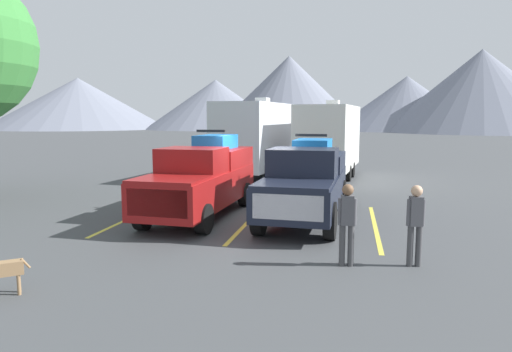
% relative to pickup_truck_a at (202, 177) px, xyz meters
% --- Properties ---
extents(ground_plane, '(240.00, 240.00, 0.00)m').
position_rel_pickup_truck_a_xyz_m(ground_plane, '(1.59, 0.27, -1.18)').
color(ground_plane, '#3F4244').
extents(pickup_truck_a, '(2.26, 5.82, 2.63)m').
position_rel_pickup_truck_a_xyz_m(pickup_truck_a, '(0.00, 0.00, 0.00)').
color(pickup_truck_a, maroon).
rests_on(pickup_truck_a, ground).
extents(pickup_truck_b, '(2.34, 5.95, 2.51)m').
position_rel_pickup_truck_a_xyz_m(pickup_truck_b, '(3.21, 0.13, -0.00)').
color(pickup_truck_b, black).
rests_on(pickup_truck_b, ground).
extents(lot_stripe_a, '(0.12, 5.50, 0.01)m').
position_rel_pickup_truck_a_xyz_m(lot_stripe_a, '(-2.01, -0.48, -1.18)').
color(lot_stripe_a, gold).
rests_on(lot_stripe_a, ground).
extents(lot_stripe_b, '(0.12, 5.50, 0.01)m').
position_rel_pickup_truck_a_xyz_m(lot_stripe_b, '(1.59, -0.48, -1.18)').
color(lot_stripe_b, gold).
rests_on(lot_stripe_b, ground).
extents(lot_stripe_c, '(0.12, 5.50, 0.01)m').
position_rel_pickup_truck_a_xyz_m(lot_stripe_c, '(5.19, -0.48, -1.18)').
color(lot_stripe_c, gold).
rests_on(lot_stripe_c, ground).
extents(camper_trailer_a, '(3.17, 8.02, 4.00)m').
position_rel_pickup_truck_a_xyz_m(camper_trailer_a, '(-0.13, 9.18, 0.92)').
color(camper_trailer_a, silver).
rests_on(camper_trailer_a, ground).
extents(camper_trailer_b, '(3.04, 7.66, 3.86)m').
position_rel_pickup_truck_a_xyz_m(camper_trailer_b, '(3.46, 9.44, 0.85)').
color(camper_trailer_b, silver).
rests_on(camper_trailer_b, ground).
extents(person_a, '(0.37, 0.23, 1.70)m').
position_rel_pickup_truck_a_xyz_m(person_a, '(4.42, -4.10, -0.21)').
color(person_a, '#3F3F42').
rests_on(person_a, ground).
extents(person_b, '(0.37, 0.24, 1.68)m').
position_rel_pickup_truck_a_xyz_m(person_b, '(5.78, -3.85, -0.22)').
color(person_b, '#3F3F42').
rests_on(person_b, ground).
extents(mountain_ridge, '(162.97, 47.40, 16.08)m').
position_rel_pickup_truck_a_xyz_m(mountain_ridge, '(0.10, 87.96, 5.68)').
color(mountain_ridge, slate).
rests_on(mountain_ridge, ground).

